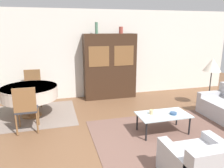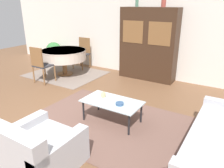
% 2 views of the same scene
% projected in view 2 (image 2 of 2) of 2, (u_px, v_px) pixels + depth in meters
% --- Properties ---
extents(ground_plane, '(14.00, 14.00, 0.00)m').
position_uv_depth(ground_plane, '(43.00, 121.00, 4.11)').
color(ground_plane, brown).
extents(wall_back, '(10.00, 0.06, 2.70)m').
position_uv_depth(wall_back, '(132.00, 29.00, 6.52)').
color(wall_back, silver).
rests_on(wall_back, ground_plane).
extents(area_rug, '(3.07, 2.10, 0.01)m').
position_uv_depth(area_rug, '(111.00, 124.00, 4.01)').
color(area_rug, brown).
rests_on(area_rug, ground_plane).
extents(dining_rug, '(2.15, 1.79, 0.01)m').
position_uv_depth(dining_rug, '(66.00, 74.00, 6.82)').
color(dining_rug, gray).
rests_on(dining_rug, ground_plane).
extents(armchair, '(0.95, 0.91, 0.74)m').
position_uv_depth(armchair, '(37.00, 150.00, 2.87)').
color(armchair, '#B2B2B7').
rests_on(armchair, ground_plane).
extents(coffee_table, '(1.08, 0.60, 0.41)m').
position_uv_depth(coffee_table, '(112.00, 103.00, 3.97)').
color(coffee_table, black).
rests_on(coffee_table, area_rug).
extents(display_cabinet, '(1.60, 0.46, 1.99)m').
position_uv_depth(display_cabinet, '(148.00, 45.00, 6.10)').
color(display_cabinet, '#382316').
rests_on(display_cabinet, ground_plane).
extents(dining_table, '(1.34, 1.34, 0.76)m').
position_uv_depth(dining_table, '(64.00, 55.00, 6.57)').
color(dining_table, brown).
rests_on(dining_table, dining_rug).
extents(dining_chair_near, '(0.44, 0.44, 1.00)m').
position_uv_depth(dining_chair_near, '(41.00, 63.00, 5.88)').
color(dining_chair_near, brown).
rests_on(dining_chair_near, dining_rug).
extents(dining_chair_far, '(0.44, 0.44, 1.00)m').
position_uv_depth(dining_chair_far, '(83.00, 51.00, 7.30)').
color(dining_chair_far, brown).
rests_on(dining_chair_far, dining_rug).
extents(cup, '(0.09, 0.09, 0.09)m').
position_uv_depth(cup, '(103.00, 95.00, 4.12)').
color(cup, tan).
rests_on(cup, coffee_table).
extents(bowl, '(0.14, 0.14, 0.04)m').
position_uv_depth(bowl, '(120.00, 104.00, 3.81)').
color(bowl, '#33517A').
rests_on(bowl, coffee_table).
extents(vase_tall, '(0.08, 0.08, 0.33)m').
position_uv_depth(vase_tall, '(137.00, 0.00, 5.89)').
color(vase_tall, '#4C7A60').
rests_on(vase_tall, display_cabinet).
extents(vase_short, '(0.12, 0.12, 0.20)m').
position_uv_depth(vase_short, '(164.00, 3.00, 5.55)').
color(vase_short, '#9E4238').
rests_on(vase_short, display_cabinet).
extents(potted_plant, '(0.55, 0.55, 0.76)m').
position_uv_depth(potted_plant, '(54.00, 51.00, 7.93)').
color(potted_plant, beige).
rests_on(potted_plant, ground_plane).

